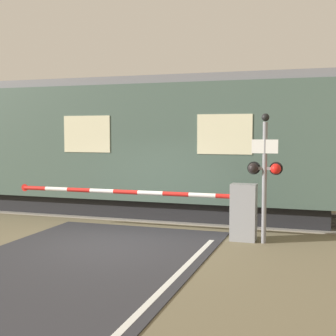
{
  "coord_description": "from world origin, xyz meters",
  "views": [
    {
      "loc": [
        4.5,
        -9.76,
        2.59
      ],
      "look_at": [
        0.7,
        1.9,
        1.65
      ],
      "focal_mm": 50.0,
      "sensor_mm": 36.0,
      "label": 1
    }
  ],
  "objects": [
    {
      "name": "ground_plane",
      "position": [
        0.0,
        0.0,
        0.0
      ],
      "size": [
        80.0,
        80.0,
        0.0
      ],
      "primitive_type": "plane",
      "color": "#6B6047"
    },
    {
      "name": "track_bed",
      "position": [
        0.0,
        4.24,
        0.02
      ],
      "size": [
        36.0,
        3.2,
        0.13
      ],
      "color": "gray",
      "rests_on": "ground_plane"
    },
    {
      "name": "train",
      "position": [
        -2.06,
        4.24,
        2.15
      ],
      "size": [
        14.96,
        3.2,
        4.2
      ],
      "color": "black",
      "rests_on": "ground_plane"
    },
    {
      "name": "crossing_barrier",
      "position": [
        2.27,
        1.3,
        0.75
      ],
      "size": [
        6.5,
        0.44,
        1.36
      ],
      "color": "gray",
      "rests_on": "ground_plane"
    },
    {
      "name": "signal_post",
      "position": [
        3.29,
        1.16,
        1.72
      ],
      "size": [
        0.81,
        0.26,
        3.02
      ],
      "color": "gray",
      "rests_on": "ground_plane"
    }
  ]
}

